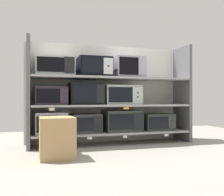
% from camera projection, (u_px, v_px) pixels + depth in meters
% --- Properties ---
extents(ground, '(6.43, 6.00, 0.02)m').
position_uv_depth(ground, '(136.00, 158.00, 3.20)').
color(ground, gray).
extents(back_panel, '(2.63, 0.04, 1.57)m').
position_uv_depth(back_panel, '(107.00, 93.00, 4.42)').
color(back_panel, beige).
rests_on(back_panel, ground).
extents(upright_left, '(0.05, 0.52, 1.57)m').
position_uv_depth(upright_left, '(28.00, 93.00, 3.79)').
color(upright_left, '#5B5B5E').
rests_on(upright_left, ground).
extents(upright_right, '(0.05, 0.52, 1.57)m').
position_uv_depth(upright_right, '(182.00, 94.00, 4.52)').
color(upright_right, '#5B5B5E').
rests_on(upright_right, ground).
extents(shelf_0, '(2.43, 0.52, 0.03)m').
position_uv_depth(shelf_0, '(112.00, 132.00, 4.15)').
color(shelf_0, '#99999E').
rests_on(shelf_0, ground).
extents(microwave_0, '(0.45, 0.39, 0.31)m').
position_uv_depth(microwave_0, '(51.00, 123.00, 3.88)').
color(microwave_0, '#9E9DA1').
rests_on(microwave_0, shelf_0).
extents(microwave_1, '(0.43, 0.40, 0.28)m').
position_uv_depth(microwave_1, '(86.00, 123.00, 4.03)').
color(microwave_1, '#323539').
rests_on(microwave_1, shelf_0).
extents(microwave_2, '(0.57, 0.42, 0.33)m').
position_uv_depth(microwave_2, '(122.00, 121.00, 4.20)').
color(microwave_2, '#2F3431').
rests_on(microwave_2, shelf_0).
extents(microwave_3, '(0.49, 0.38, 0.26)m').
position_uv_depth(microwave_3, '(157.00, 122.00, 4.38)').
color(microwave_3, '#2D322F').
rests_on(microwave_3, shelf_0).
extents(price_tag_0, '(0.07, 0.00, 0.03)m').
position_uv_depth(price_tag_0, '(90.00, 138.00, 3.78)').
color(price_tag_0, white).
extents(price_tag_1, '(0.06, 0.00, 0.03)m').
position_uv_depth(price_tag_1, '(125.00, 137.00, 3.94)').
color(price_tag_1, white).
extents(price_tag_2, '(0.07, 0.00, 0.04)m').
position_uv_depth(price_tag_2, '(166.00, 135.00, 4.14)').
color(price_tag_2, white).
extents(shelf_1, '(2.43, 0.52, 0.03)m').
position_uv_depth(shelf_1, '(112.00, 105.00, 4.16)').
color(shelf_1, '#99999E').
extents(microwave_4, '(0.45, 0.37, 0.26)m').
position_uv_depth(microwave_4, '(51.00, 96.00, 3.88)').
color(microwave_4, '#332736').
rests_on(microwave_4, shelf_1).
extents(microwave_5, '(0.50, 0.43, 0.33)m').
position_uv_depth(microwave_5, '(86.00, 94.00, 4.03)').
color(microwave_5, black).
rests_on(microwave_5, shelf_1).
extents(microwave_6, '(0.57, 0.39, 0.30)m').
position_uv_depth(microwave_6, '(121.00, 95.00, 4.20)').
color(microwave_6, '#B1B9B6').
rests_on(microwave_6, shelf_1).
extents(price_tag_3, '(0.08, 0.00, 0.04)m').
position_uv_depth(price_tag_3, '(52.00, 109.00, 3.63)').
color(price_tag_3, beige).
extents(price_tag_4, '(0.08, 0.00, 0.03)m').
position_uv_depth(price_tag_4, '(126.00, 108.00, 3.94)').
color(price_tag_4, orange).
extents(shelf_2, '(2.43, 0.52, 0.03)m').
position_uv_depth(shelf_2, '(112.00, 78.00, 4.16)').
color(shelf_2, '#99999E').
extents(microwave_7, '(0.55, 0.40, 0.29)m').
position_uv_depth(microwave_7, '(55.00, 66.00, 3.90)').
color(microwave_7, '#B7BCB8').
rests_on(microwave_7, shelf_2).
extents(microwave_8, '(0.49, 0.42, 0.30)m').
position_uv_depth(microwave_8, '(94.00, 67.00, 4.07)').
color(microwave_8, black).
rests_on(microwave_8, shelf_2).
extents(microwave_9, '(0.46, 0.42, 0.32)m').
position_uv_depth(microwave_9, '(128.00, 68.00, 4.23)').
color(microwave_9, '#A09AAC').
rests_on(microwave_9, shelf_2).
extents(shipping_carton, '(0.40, 0.40, 0.48)m').
position_uv_depth(shipping_carton, '(57.00, 138.00, 3.13)').
color(shipping_carton, tan).
rests_on(shipping_carton, ground).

